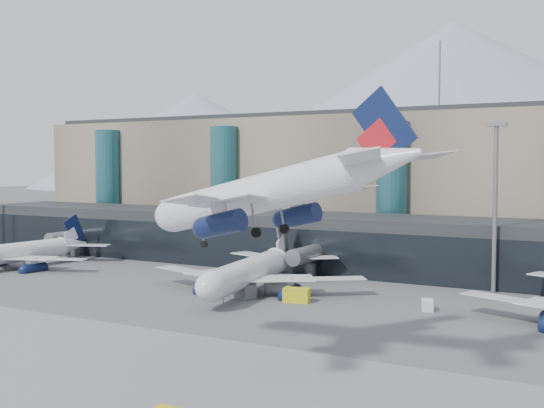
{
  "coord_description": "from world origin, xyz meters",
  "views": [
    {
      "loc": [
        49.81,
        -57.42,
        19.3
      ],
      "look_at": [
        0.59,
        32.0,
        13.4
      ],
      "focal_mm": 45.0,
      "sensor_mm": 36.0,
      "label": 1
    }
  ],
  "objects": [
    {
      "name": "terminal_main",
      "position": [
        -25.0,
        90.0,
        15.44
      ],
      "size": [
        130.0,
        30.0,
        31.0
      ],
      "color": "gray",
      "rests_on": "ground"
    },
    {
      "name": "jet_parked_mid",
      "position": [
        -2.48,
        32.45,
        4.42
      ],
      "size": [
        35.85,
        36.07,
        11.68
      ],
      "rotation": [
        0.0,
        0.0,
        1.72
      ],
      "color": "silver",
      "rests_on": "ground"
    },
    {
      "name": "veh_g",
      "position": [
        24.81,
        30.71,
        0.72
      ],
      "size": [
        2.18,
        2.8,
        1.44
      ],
      "primitive_type": "cube",
      "rotation": [
        0.0,
        0.0,
        -1.23
      ],
      "color": "silver",
      "rests_on": "ground"
    },
    {
      "name": "lightmast_mid",
      "position": [
        30.0,
        48.0,
        14.42
      ],
      "size": [
        3.0,
        1.2,
        25.6
      ],
      "color": "slate",
      "rests_on": "ground"
    },
    {
      "name": "hero_jet",
      "position": [
        20.98,
        -3.25,
        17.86
      ],
      "size": [
        31.21,
        31.14,
        10.12
      ],
      "rotation": [
        0.0,
        -0.22,
        -0.14
      ],
      "color": "silver",
      "rests_on": "ground"
    },
    {
      "name": "concourse",
      "position": [
        -0.02,
        57.73,
        4.97
      ],
      "size": [
        170.0,
        27.0,
        10.0
      ],
      "color": "black",
      "rests_on": "ground"
    },
    {
      "name": "teal_towers",
      "position": [
        -14.99,
        74.01,
        14.01
      ],
      "size": [
        116.4,
        19.4,
        46.0
      ],
      "color": "#235C64",
      "rests_on": "ground"
    },
    {
      "name": "ground",
      "position": [
        0.0,
        0.0,
        0.0
      ],
      "size": [
        900.0,
        900.0,
        0.0
      ],
      "primitive_type": "plane",
      "color": "#515154",
      "rests_on": "ground"
    },
    {
      "name": "runway_markings",
      "position": [
        -0.0,
        -15.0,
        0.05
      ],
      "size": [
        128.0,
        1.0,
        0.02
      ],
      "color": "gold",
      "rests_on": "ground"
    },
    {
      "name": "runway_strip",
      "position": [
        0.0,
        -15.0,
        0.02
      ],
      "size": [
        400.0,
        40.0,
        0.04
      ],
      "primitive_type": "cube",
      "color": "slate",
      "rests_on": "ground"
    },
    {
      "name": "veh_c",
      "position": [
        -0.92,
        26.19,
        1.08
      ],
      "size": [
        4.38,
        3.5,
        2.15
      ],
      "primitive_type": "cube",
      "rotation": [
        0.0,
        0.0,
        -0.44
      ],
      "color": "#525258",
      "rests_on": "ground"
    },
    {
      "name": "veh_h",
      "position": [
        7.21,
        27.14,
        1.01
      ],
      "size": [
        3.97,
        2.65,
        2.01
      ],
      "primitive_type": "cube",
      "rotation": [
        0.0,
        0.0,
        0.22
      ],
      "color": "gold",
      "rests_on": "ground"
    },
    {
      "name": "jet_parked_left",
      "position": [
        -52.43,
        32.31,
        3.95
      ],
      "size": [
        32.31,
        31.86,
        10.44
      ],
      "rotation": [
        0.0,
        0.0,
        1.49
      ],
      "color": "silver",
      "rests_on": "ground"
    }
  ]
}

